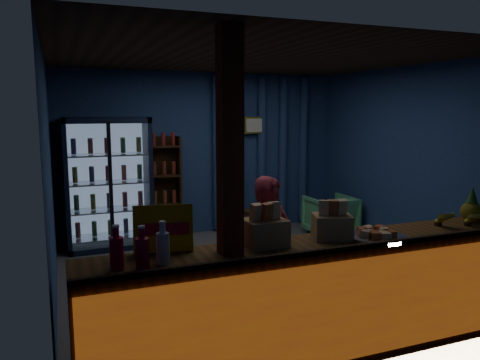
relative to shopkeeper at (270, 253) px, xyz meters
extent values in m
plane|color=#515154|center=(0.44, 1.30, -0.71)|extent=(4.60, 4.60, 0.00)
plane|color=navy|center=(0.44, 3.50, 0.59)|extent=(4.60, 0.00, 4.60)
plane|color=navy|center=(0.44, -0.90, 0.59)|extent=(4.60, 0.00, 4.60)
plane|color=navy|center=(-1.86, 1.30, 0.59)|extent=(0.00, 4.40, 4.40)
plane|color=navy|center=(2.74, 1.30, 0.59)|extent=(0.00, 4.40, 4.40)
plane|color=#472D19|center=(0.44, 1.30, 1.89)|extent=(4.60, 4.60, 0.00)
cube|color=brown|center=(0.44, -0.60, -0.23)|extent=(4.40, 0.55, 0.95)
cube|color=red|center=(0.44, -0.89, -0.23)|extent=(4.35, 0.02, 0.81)
cube|color=#382311|center=(0.44, -0.87, 0.26)|extent=(4.40, 0.04, 0.04)
cube|color=maroon|center=(-0.61, -0.60, 0.59)|extent=(0.16, 0.16, 2.60)
cube|color=black|center=(-1.11, 3.42, 0.24)|extent=(1.20, 0.06, 1.90)
cube|color=black|center=(-1.68, 3.15, 0.24)|extent=(0.06, 0.60, 1.90)
cube|color=black|center=(-0.54, 3.15, 0.24)|extent=(0.06, 0.60, 1.90)
cube|color=black|center=(-1.11, 3.15, 1.15)|extent=(1.20, 0.60, 0.08)
cube|color=black|center=(-1.11, 3.15, -0.67)|extent=(1.20, 0.60, 0.08)
cube|color=#99B2D8|center=(-1.11, 3.37, 0.24)|extent=(1.08, 0.02, 1.74)
cube|color=white|center=(-1.11, 2.87, 0.24)|extent=(1.12, 0.02, 1.78)
cube|color=black|center=(-1.11, 2.85, 0.24)|extent=(0.05, 0.05, 1.80)
cube|color=silver|center=(-1.11, 3.15, -0.54)|extent=(1.08, 0.48, 0.02)
cylinder|color=#AC1D18|center=(-1.56, 3.15, -0.41)|extent=(0.07, 0.07, 0.22)
cylinder|color=#1C7024|center=(-1.33, 3.15, -0.41)|extent=(0.07, 0.07, 0.22)
cylinder|color=olive|center=(-1.11, 3.15, -0.41)|extent=(0.07, 0.07, 0.22)
cylinder|color=#171853|center=(-0.88, 3.15, -0.41)|extent=(0.07, 0.07, 0.22)
cylinder|color=maroon|center=(-0.66, 3.15, -0.41)|extent=(0.07, 0.07, 0.22)
cube|color=silver|center=(-1.11, 3.15, -0.14)|extent=(1.08, 0.48, 0.02)
cylinder|color=#1C7024|center=(-1.56, 3.15, -0.01)|extent=(0.07, 0.07, 0.22)
cylinder|color=olive|center=(-1.33, 3.15, -0.01)|extent=(0.07, 0.07, 0.22)
cylinder|color=#171853|center=(-1.11, 3.15, -0.01)|extent=(0.07, 0.07, 0.22)
cylinder|color=maroon|center=(-0.88, 3.15, -0.01)|extent=(0.07, 0.07, 0.22)
cylinder|color=#AC1D18|center=(-0.66, 3.15, -0.01)|extent=(0.07, 0.07, 0.22)
cube|color=silver|center=(-1.11, 3.15, 0.26)|extent=(1.08, 0.48, 0.02)
cylinder|color=olive|center=(-1.56, 3.15, 0.39)|extent=(0.07, 0.07, 0.22)
cylinder|color=#171853|center=(-1.33, 3.15, 0.39)|extent=(0.07, 0.07, 0.22)
cylinder|color=maroon|center=(-1.11, 3.15, 0.39)|extent=(0.07, 0.07, 0.22)
cylinder|color=#AC1D18|center=(-0.88, 3.15, 0.39)|extent=(0.07, 0.07, 0.22)
cylinder|color=#1C7024|center=(-0.66, 3.15, 0.39)|extent=(0.07, 0.07, 0.22)
cube|color=silver|center=(-1.11, 3.15, 0.66)|extent=(1.08, 0.48, 0.02)
cylinder|color=#171853|center=(-1.56, 3.15, 0.79)|extent=(0.07, 0.07, 0.22)
cylinder|color=maroon|center=(-1.33, 3.15, 0.79)|extent=(0.07, 0.07, 0.22)
cylinder|color=#AC1D18|center=(-1.11, 3.15, 0.79)|extent=(0.07, 0.07, 0.22)
cylinder|color=#1C7024|center=(-0.88, 3.15, 0.79)|extent=(0.07, 0.07, 0.22)
cylinder|color=olive|center=(-0.66, 3.15, 0.79)|extent=(0.07, 0.07, 0.22)
cube|color=#382311|center=(-0.26, 3.45, 0.09)|extent=(0.50, 0.02, 1.60)
cube|color=#382311|center=(-0.49, 3.32, 0.09)|extent=(0.03, 0.28, 1.60)
cube|color=#382311|center=(-0.02, 3.32, 0.09)|extent=(0.03, 0.28, 1.60)
cube|color=#382311|center=(-0.26, 3.32, -0.61)|extent=(0.46, 0.26, 0.02)
cube|color=#382311|center=(-0.26, 3.32, -0.16)|extent=(0.46, 0.26, 0.02)
cube|color=#382311|center=(-0.26, 3.32, 0.29)|extent=(0.46, 0.26, 0.02)
cube|color=#382311|center=(-0.26, 3.32, 0.74)|extent=(0.46, 0.26, 0.02)
cylinder|color=navy|center=(0.64, 3.44, 0.59)|extent=(0.14, 0.14, 2.50)
cylinder|color=navy|center=(1.04, 3.44, 0.59)|extent=(0.14, 0.14, 2.50)
cylinder|color=navy|center=(1.44, 3.44, 0.59)|extent=(0.14, 0.14, 2.50)
cylinder|color=navy|center=(1.84, 3.44, 0.59)|extent=(0.14, 0.14, 2.50)
cylinder|color=navy|center=(2.24, 3.44, 0.59)|extent=(0.14, 0.14, 2.50)
cube|color=gold|center=(1.29, 3.40, 1.04)|extent=(0.36, 0.03, 0.28)
cube|color=silver|center=(1.29, 3.38, 1.04)|extent=(0.30, 0.01, 0.22)
imported|color=maroon|center=(0.00, 0.00, 0.00)|extent=(0.60, 0.48, 1.41)
imported|color=#62C47F|center=(2.26, 2.55, -0.38)|extent=(0.69, 0.71, 0.65)
cube|color=#382311|center=(1.14, 2.82, -0.48)|extent=(0.54, 0.43, 0.45)
cylinder|color=#382311|center=(1.14, 2.82, -0.21)|extent=(0.09, 0.09, 0.09)
cube|color=gold|center=(-1.06, -0.38, 0.42)|extent=(0.45, 0.18, 0.35)
cube|color=red|center=(-1.06, -0.40, 0.42)|extent=(0.37, 0.10, 0.09)
cylinder|color=red|center=(-1.44, -0.66, 0.35)|extent=(0.09, 0.09, 0.22)
cylinder|color=red|center=(-1.44, -0.66, 0.50)|extent=(0.04, 0.04, 0.08)
cylinder|color=white|center=(-1.44, -0.66, 0.54)|extent=(0.05, 0.05, 0.02)
cylinder|color=red|center=(-1.28, -0.74, 0.35)|extent=(0.09, 0.09, 0.22)
cylinder|color=red|center=(-1.28, -0.74, 0.50)|extent=(0.04, 0.04, 0.08)
cylinder|color=white|center=(-1.28, -0.74, 0.54)|extent=(0.05, 0.05, 0.02)
cylinder|color=silver|center=(-1.13, -0.66, 0.35)|extent=(0.09, 0.09, 0.22)
cylinder|color=silver|center=(-1.13, -0.66, 0.50)|extent=(0.04, 0.04, 0.08)
cylinder|color=white|center=(-1.13, -0.66, 0.54)|extent=(0.05, 0.05, 0.02)
cube|color=tan|center=(-0.29, -0.51, 0.35)|extent=(0.33, 0.27, 0.21)
cube|color=gold|center=(-0.37, -0.51, 0.52)|extent=(0.09, 0.06, 0.13)
cube|color=#C14F24|center=(-0.29, -0.51, 0.52)|extent=(0.09, 0.06, 0.13)
cube|color=gold|center=(-0.21, -0.51, 0.52)|extent=(0.09, 0.06, 0.13)
cube|color=tan|center=(0.32, -0.52, 0.34)|extent=(0.37, 0.34, 0.20)
cube|color=gold|center=(0.25, -0.50, 0.50)|extent=(0.09, 0.08, 0.13)
cube|color=#C14F24|center=(0.32, -0.52, 0.50)|extent=(0.09, 0.08, 0.13)
cube|color=gold|center=(0.39, -0.55, 0.50)|extent=(0.09, 0.08, 0.13)
cylinder|color=silver|center=(0.65, -0.67, 0.26)|extent=(0.49, 0.49, 0.03)
cube|color=gold|center=(0.75, -0.67, 0.30)|extent=(0.11, 0.07, 0.05)
cube|color=#C14F24|center=(0.72, -0.60, 0.30)|extent=(0.13, 0.13, 0.05)
cube|color=gold|center=(0.65, -0.57, 0.30)|extent=(0.07, 0.11, 0.05)
cube|color=#C14F24|center=(0.59, -0.60, 0.30)|extent=(0.13, 0.13, 0.05)
cube|color=gold|center=(0.56, -0.67, 0.30)|extent=(0.11, 0.07, 0.05)
cube|color=#C14F24|center=(0.59, -0.73, 0.30)|extent=(0.13, 0.13, 0.05)
cube|color=gold|center=(0.65, -0.76, 0.30)|extent=(0.07, 0.11, 0.05)
cube|color=#C14F24|center=(0.72, -0.73, 0.30)|extent=(0.13, 0.13, 0.05)
sphere|color=olive|center=(1.83, -0.54, 0.35)|extent=(0.19, 0.19, 0.19)
cone|color=#28571D|center=(1.83, -0.54, 0.51)|extent=(0.11, 0.11, 0.15)
camera|label=1|loc=(-1.77, -3.76, 1.30)|focal=35.00mm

